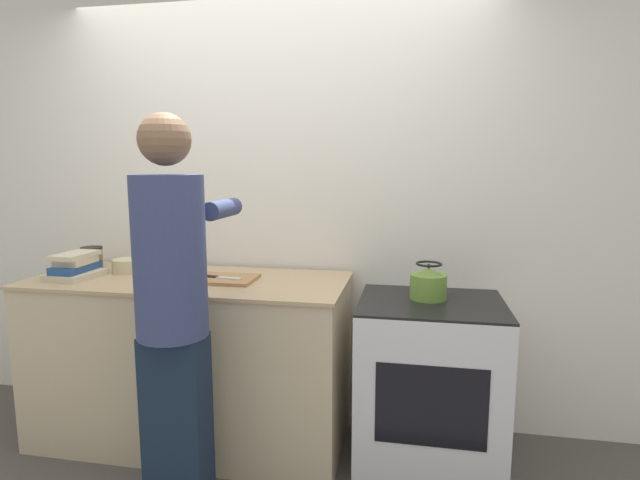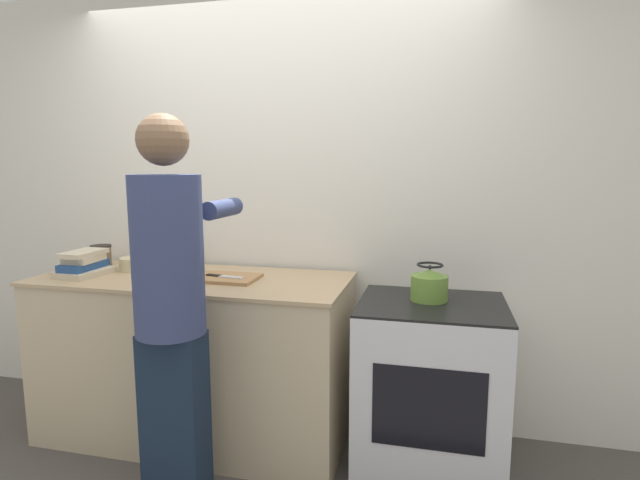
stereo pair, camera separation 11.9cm
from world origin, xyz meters
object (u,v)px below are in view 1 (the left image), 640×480
at_px(oven, 429,386).
at_px(cutting_board, 221,279).
at_px(bowl_prep, 128,266).
at_px(kettle, 428,284).
at_px(knife, 221,277).
at_px(canister_jar, 92,258).
at_px(person, 173,301).

relative_size(oven, cutting_board, 2.40).
distance_m(oven, bowl_prep, 1.81).
bearing_deg(kettle, oven, -69.20).
bearing_deg(cutting_board, bowl_prep, 170.88).
xyz_separation_m(knife, canister_jar, (-0.88, 0.17, 0.05)).
xyz_separation_m(person, bowl_prep, (-0.62, 0.66, 0.00)).
distance_m(oven, person, 1.33).
height_order(cutting_board, canister_jar, canister_jar).
height_order(oven, person, person).
height_order(bowl_prep, canister_jar, canister_jar).
bearing_deg(knife, person, -80.31).
bearing_deg(oven, canister_jar, 174.75).
height_order(person, kettle, person).
relative_size(oven, bowl_prep, 5.22).
xyz_separation_m(cutting_board, knife, (0.00, -0.02, 0.01)).
relative_size(oven, canister_jar, 6.67).
relative_size(cutting_board, knife, 1.63).
height_order(kettle, bowl_prep, kettle).
xyz_separation_m(person, knife, (-0.01, 0.55, -0.02)).
bearing_deg(person, bowl_prep, 133.16).
height_order(person, knife, person).
bearing_deg(oven, bowl_prep, 175.71).
bearing_deg(knife, cutting_board, 112.32).
relative_size(knife, kettle, 1.22).
bearing_deg(bowl_prep, oven, -4.29).
height_order(oven, cutting_board, cutting_board).
height_order(person, canister_jar, person).
height_order(oven, canister_jar, canister_jar).
bearing_deg(person, canister_jar, 141.07).
bearing_deg(canister_jar, knife, -10.75).
height_order(cutting_board, kettle, kettle).
height_order(person, bowl_prep, person).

